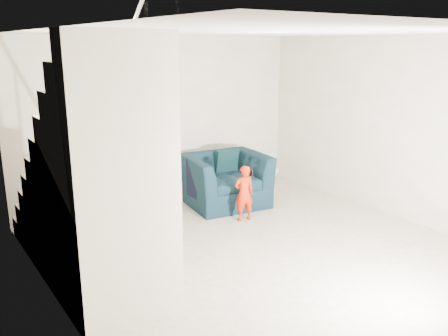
{
  "coord_description": "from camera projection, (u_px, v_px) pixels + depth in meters",
  "views": [
    {
      "loc": [
        -3.57,
        -4.21,
        2.58
      ],
      "look_at": [
        0.15,
        1.2,
        0.85
      ],
      "focal_mm": 38.0,
      "sensor_mm": 36.0,
      "label": 1
    }
  ],
  "objects": [
    {
      "name": "ceiling",
      "position": [
        274.0,
        32.0,
        5.28
      ],
      "size": [
        5.5,
        5.5,
        0.0
      ],
      "primitive_type": "plane",
      "rotation": [
        3.14,
        0.0,
        0.0
      ],
      "color": "silver",
      "rests_on": "back_wall"
    },
    {
      "name": "throw",
      "position": [
        196.0,
        180.0,
        7.35
      ],
      "size": [
        0.05,
        0.53,
        0.6
      ],
      "primitive_type": "cube",
      "color": "black",
      "rests_on": "armchair"
    },
    {
      "name": "floor",
      "position": [
        268.0,
        255.0,
        5.96
      ],
      "size": [
        5.5,
        5.5,
        0.0
      ],
      "primitive_type": "plane",
      "color": "gray",
      "rests_on": "ground"
    },
    {
      "name": "staircase",
      "position": [
        93.0,
        201.0,
        5.07
      ],
      "size": [
        1.02,
        3.03,
        3.62
      ],
      "color": "#ADA089",
      "rests_on": "floor"
    },
    {
      "name": "back_wall",
      "position": [
        163.0,
        120.0,
        7.81
      ],
      "size": [
        5.0,
        0.0,
        5.0
      ],
      "primitive_type": "plane",
      "rotation": [
        1.57,
        0.0,
        0.0
      ],
      "color": "#A19883",
      "rests_on": "floor"
    },
    {
      "name": "side_table",
      "position": [
        267.0,
        176.0,
        8.48
      ],
      "size": [
        0.42,
        0.42,
        0.42
      ],
      "color": "silver",
      "rests_on": "floor"
    },
    {
      "name": "phone",
      "position": [
        252.0,
        173.0,
        6.97
      ],
      "size": [
        0.02,
        0.05,
        0.1
      ],
      "primitive_type": "cube",
      "rotation": [
        0.0,
        0.0,
        -0.1
      ],
      "color": "black",
      "rests_on": "toddler"
    },
    {
      "name": "left_wall",
      "position": [
        57.0,
        185.0,
        4.25
      ],
      "size": [
        0.0,
        5.5,
        5.5
      ],
      "primitive_type": "plane",
      "rotation": [
        1.57,
        0.0,
        1.57
      ],
      "color": "#A19883",
      "rests_on": "floor"
    },
    {
      "name": "armchair",
      "position": [
        225.0,
        180.0,
        7.75
      ],
      "size": [
        1.42,
        1.28,
        0.83
      ],
      "primitive_type": "imported",
      "rotation": [
        0.0,
        0.0,
        -0.14
      ],
      "color": "black",
      "rests_on": "floor"
    },
    {
      "name": "toddler",
      "position": [
        244.0,
        193.0,
        7.04
      ],
      "size": [
        0.34,
        0.26,
        0.85
      ],
      "primitive_type": "imported",
      "rotation": [
        0.0,
        0.0,
        2.93
      ],
      "color": "#9D1605",
      "rests_on": "floor"
    },
    {
      "name": "right_wall",
      "position": [
        401.0,
        129.0,
        6.99
      ],
      "size": [
        0.0,
        5.5,
        5.5
      ],
      "primitive_type": "plane",
      "rotation": [
        1.57,
        0.0,
        -1.57
      ],
      "color": "#A19883",
      "rests_on": "floor"
    },
    {
      "name": "cushion",
      "position": [
        226.0,
        161.0,
        8.04
      ],
      "size": [
        0.43,
        0.21,
        0.43
      ],
      "primitive_type": "cube",
      "rotation": [
        0.21,
        0.0,
        0.0
      ],
      "color": "black",
      "rests_on": "armchair"
    }
  ]
}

